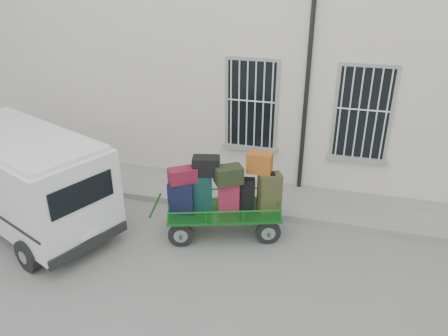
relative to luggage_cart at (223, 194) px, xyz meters
The scene contains 5 objects.
ground 1.19m from the luggage_cart, 46.79° to the right, with size 80.00×80.00×0.00m, color slate.
building 5.43m from the luggage_cart, 85.13° to the left, with size 24.00×5.15×6.00m.
sidewalk 2.03m from the luggage_cart, 76.19° to the left, with size 24.00×1.70×0.15m, color slate.
luggage_cart is the anchor object (origin of this frame).
van 4.39m from the luggage_cart, 169.22° to the right, with size 4.77×3.42×2.23m.
Camera 1 is at (1.78, -7.44, 5.50)m, focal length 35.00 mm.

